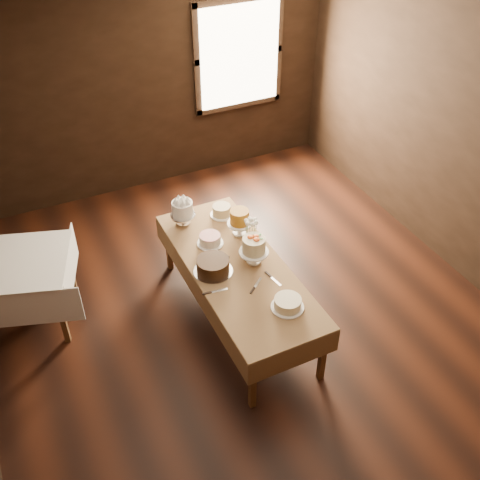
% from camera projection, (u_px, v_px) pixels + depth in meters
% --- Properties ---
extents(floor, '(5.00, 6.00, 0.01)m').
position_uv_depth(floor, '(248.00, 324.00, 5.81)').
color(floor, black).
rests_on(floor, ground).
extents(ceiling, '(5.00, 6.00, 0.01)m').
position_uv_depth(ceiling, '(252.00, 54.00, 4.08)').
color(ceiling, beige).
rests_on(ceiling, wall_back).
extents(wall_back, '(5.00, 0.02, 2.80)m').
position_uv_depth(wall_back, '(143.00, 86.00, 7.07)').
color(wall_back, black).
rests_on(wall_back, ground).
extents(wall_right, '(0.02, 6.00, 2.80)m').
position_uv_depth(wall_right, '(469.00, 151.00, 5.79)').
color(wall_right, black).
rests_on(wall_right, ground).
extents(window, '(1.10, 0.05, 1.30)m').
position_uv_depth(window, '(239.00, 56.00, 7.34)').
color(window, '#FFEABF').
rests_on(window, wall_back).
extents(display_table, '(0.89, 2.24, 0.69)m').
position_uv_depth(display_table, '(237.00, 270.00, 5.49)').
color(display_table, '#4B311D').
rests_on(display_table, ground).
extents(side_table, '(1.14, 1.14, 0.76)m').
position_uv_depth(side_table, '(21.00, 269.00, 5.46)').
color(side_table, '#4B311D').
rests_on(side_table, ground).
extents(cake_meringue, '(0.26, 0.26, 0.28)m').
position_uv_depth(cake_meringue, '(183.00, 214.00, 5.93)').
color(cake_meringue, silver).
rests_on(cake_meringue, display_table).
extents(cake_speckled, '(0.25, 0.25, 0.12)m').
position_uv_depth(cake_speckled, '(222.00, 211.00, 6.09)').
color(cake_speckled, white).
rests_on(cake_speckled, display_table).
extents(cake_lattice, '(0.27, 0.27, 0.10)m').
position_uv_depth(cake_lattice, '(210.00, 240.00, 5.70)').
color(cake_lattice, white).
rests_on(cake_lattice, display_table).
extents(cake_caramel, '(0.26, 0.26, 0.30)m').
position_uv_depth(cake_caramel, '(239.00, 223.00, 5.79)').
color(cake_caramel, white).
rests_on(cake_caramel, display_table).
extents(cake_chocolate, '(0.44, 0.44, 0.14)m').
position_uv_depth(cake_chocolate, '(213.00, 266.00, 5.36)').
color(cake_chocolate, silver).
rests_on(cake_chocolate, display_table).
extents(cake_flowers, '(0.29, 0.29, 0.29)m').
position_uv_depth(cake_flowers, '(254.00, 251.00, 5.44)').
color(cake_flowers, white).
rests_on(cake_flowers, display_table).
extents(cake_cream, '(0.34, 0.34, 0.10)m').
position_uv_depth(cake_cream, '(288.00, 304.00, 4.99)').
color(cake_cream, white).
rests_on(cake_cream, display_table).
extents(cake_server_a, '(0.20, 0.17, 0.01)m').
position_uv_depth(cake_server_a, '(258.00, 283.00, 5.27)').
color(cake_server_a, silver).
rests_on(cake_server_a, display_table).
extents(cake_server_b, '(0.06, 0.24, 0.01)m').
position_uv_depth(cake_server_b, '(276.00, 281.00, 5.29)').
color(cake_server_b, silver).
rests_on(cake_server_b, display_table).
extents(cake_server_c, '(0.11, 0.23, 0.01)m').
position_uv_depth(cake_server_c, '(217.00, 250.00, 5.65)').
color(cake_server_c, silver).
rests_on(cake_server_c, display_table).
extents(cake_server_d, '(0.16, 0.21, 0.01)m').
position_uv_depth(cake_server_d, '(247.00, 246.00, 5.70)').
color(cake_server_d, silver).
rests_on(cake_server_d, display_table).
extents(cake_server_e, '(0.24, 0.05, 0.01)m').
position_uv_depth(cake_server_e, '(220.00, 290.00, 5.19)').
color(cake_server_e, silver).
rests_on(cake_server_e, display_table).
extents(flower_vase, '(0.13, 0.13, 0.12)m').
position_uv_depth(flower_vase, '(251.00, 241.00, 5.67)').
color(flower_vase, '#2D2823').
rests_on(flower_vase, display_table).
extents(flower_bouquet, '(0.14, 0.14, 0.20)m').
position_uv_depth(flower_bouquet, '(251.00, 227.00, 5.56)').
color(flower_bouquet, white).
rests_on(flower_bouquet, flower_vase).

